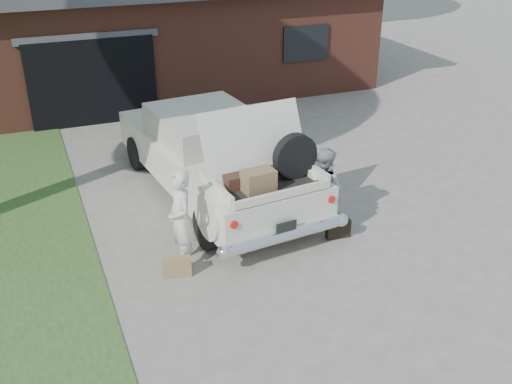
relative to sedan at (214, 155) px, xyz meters
name	(u,v)px	position (x,y,z in m)	size (l,w,h in m)	color
ground	(270,269)	(-0.05, -2.93, -0.83)	(90.00, 90.00, 0.00)	gray
house	(155,27)	(0.93, 8.54, 0.84)	(12.80, 7.80, 3.30)	brown
sedan	(214,155)	(0.00, 0.00, 0.00)	(2.76, 5.84, 2.25)	beige
woman_left	(181,219)	(-1.30, -2.27, -0.01)	(0.60, 0.39, 1.65)	beige
woman_right	(323,190)	(1.31, -2.08, -0.05)	(0.76, 0.59, 1.56)	gray
suitcase_left	(177,267)	(-1.48, -2.57, -0.66)	(0.44, 0.14, 0.34)	#96754C
suitcase_right	(338,229)	(1.44, -2.46, -0.66)	(0.43, 0.14, 0.33)	black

